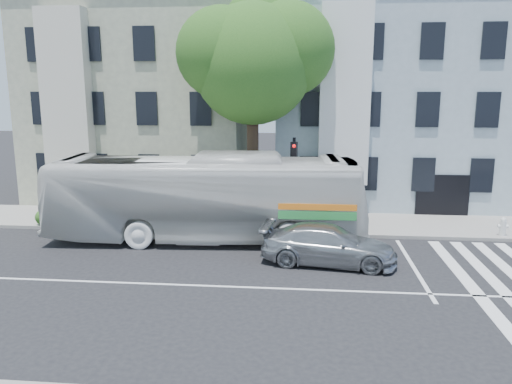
# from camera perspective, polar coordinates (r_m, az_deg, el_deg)

# --- Properties ---
(ground) EXTENTS (120.00, 120.00, 0.00)m
(ground) POSITION_cam_1_polar(r_m,az_deg,el_deg) (16.67, -3.36, -10.76)
(ground) COLOR black
(ground) RESTS_ON ground
(sidewalk_far) EXTENTS (80.00, 4.00, 0.15)m
(sidewalk_far) POSITION_cam_1_polar(r_m,az_deg,el_deg) (24.18, -0.48, -3.41)
(sidewalk_far) COLOR gray
(sidewalk_far) RESTS_ON ground
(building_left) EXTENTS (12.00, 10.00, 11.00)m
(building_left) POSITION_cam_1_polar(r_m,az_deg,el_deg) (31.68, -12.04, 9.83)
(building_left) COLOR gray
(building_left) RESTS_ON ground
(building_right) EXTENTS (12.00, 10.00, 11.00)m
(building_right) POSITION_cam_1_polar(r_m,az_deg,el_deg) (30.59, 14.26, 9.67)
(building_right) COLOR #91A3AC
(building_right) RESTS_ON ground
(street_tree) EXTENTS (7.30, 5.90, 11.10)m
(street_tree) POSITION_cam_1_polar(r_m,az_deg,el_deg) (24.13, -0.18, 15.14)
(street_tree) COLOR #2D2116
(street_tree) RESTS_ON ground
(bus) EXTENTS (3.91, 13.49, 3.71)m
(bus) POSITION_cam_1_polar(r_m,az_deg,el_deg) (21.28, -5.72, -0.62)
(bus) COLOR silver
(bus) RESTS_ON ground
(sedan) EXTENTS (2.64, 5.19, 1.44)m
(sedan) POSITION_cam_1_polar(r_m,az_deg,el_deg) (18.72, 8.30, -5.98)
(sedan) COLOR #A3A6AA
(sedan) RESTS_ON ground
(hedge) EXTENTS (8.28, 3.66, 0.70)m
(hedge) POSITION_cam_1_polar(r_m,az_deg,el_deg) (23.64, -14.05, -3.06)
(hedge) COLOR #36611F
(hedge) RESTS_ON sidewalk_far
(traffic_signal) EXTENTS (0.43, 0.53, 4.22)m
(traffic_signal) POSITION_cam_1_polar(r_m,az_deg,el_deg) (22.92, 4.34, 2.49)
(traffic_signal) COLOR black
(traffic_signal) RESTS_ON ground
(fire_hydrant) EXTENTS (0.45, 0.26, 0.80)m
(fire_hydrant) POSITION_cam_1_polar(r_m,az_deg,el_deg) (24.07, 26.38, -3.52)
(fire_hydrant) COLOR silver
(fire_hydrant) RESTS_ON sidewalk_far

